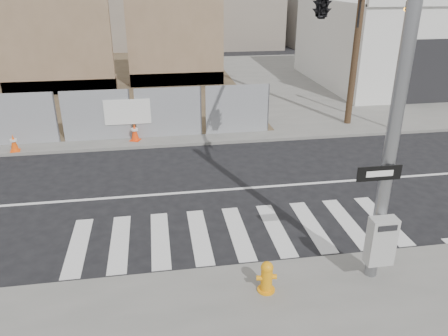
{
  "coord_description": "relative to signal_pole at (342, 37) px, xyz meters",
  "views": [
    {
      "loc": [
        -1.91,
        -11.99,
        6.06
      ],
      "look_at": [
        -0.2,
        -1.48,
        1.4
      ],
      "focal_mm": 35.0,
      "sensor_mm": 36.0,
      "label": 1
    }
  ],
  "objects": [
    {
      "name": "ground",
      "position": [
        -2.49,
        2.05,
        -4.78
      ],
      "size": [
        100.0,
        100.0,
        0.0
      ],
      "primitive_type": "plane",
      "color": "black",
      "rests_on": "ground"
    },
    {
      "name": "sidewalk_far",
      "position": [
        -2.49,
        16.05,
        -4.72
      ],
      "size": [
        50.0,
        20.0,
        0.12
      ],
      "primitive_type": "cube",
      "color": "slate",
      "rests_on": "ground"
    },
    {
      "name": "signal_pole",
      "position": [
        0.0,
        0.0,
        0.0
      ],
      "size": [
        0.96,
        5.87,
        7.0
      ],
      "color": "gray",
      "rests_on": "sidewalk_near"
    },
    {
      "name": "far_signal_pole",
      "position": [
        5.51,
        6.65,
        -1.3
      ],
      "size": [
        0.16,
        0.2,
        5.6
      ],
      "color": "gray",
      "rests_on": "sidewalk_far"
    },
    {
      "name": "concrete_wall_left",
      "position": [
        -9.49,
        15.13,
        -1.4
      ],
      "size": [
        6.0,
        1.3,
        8.0
      ],
      "color": "#796249",
      "rests_on": "sidewalk_far"
    },
    {
      "name": "concrete_wall_right",
      "position": [
        -2.99,
        16.13,
        -1.4
      ],
      "size": [
        5.5,
        1.3,
        8.0
      ],
      "color": "#796249",
      "rests_on": "sidewalk_far"
    },
    {
      "name": "auto_shop",
      "position": [
        11.5,
        15.01,
        -2.25
      ],
      "size": [
        12.0,
        10.2,
        5.95
      ],
      "color": "silver",
      "rests_on": "sidewalk_far"
    },
    {
      "name": "utility_pole_right",
      "position": [
        4.01,
        7.55,
        0.42
      ],
      "size": [
        1.6,
        0.28,
        10.0
      ],
      "color": "#463220",
      "rests_on": "sidewalk_far"
    },
    {
      "name": "fire_hydrant",
      "position": [
        -2.38,
        -2.93,
        -4.32
      ],
      "size": [
        0.44,
        0.43,
        0.7
      ],
      "rotation": [
        0.0,
        0.0,
        -0.2
      ],
      "color": "orange",
      "rests_on": "sidewalk_near"
    },
    {
      "name": "traffic_cone_c",
      "position": [
        -9.66,
        6.27,
        -4.34
      ],
      "size": [
        0.39,
        0.39,
        0.66
      ],
      "rotation": [
        0.0,
        0.0,
        0.18
      ],
      "color": "#FF530D",
      "rests_on": "sidewalk_far"
    },
    {
      "name": "traffic_cone_d",
      "position": [
        -5.27,
        6.74,
        -4.32
      ],
      "size": [
        0.48,
        0.48,
        0.7
      ],
      "rotation": [
        0.0,
        0.0,
        -0.4
      ],
      "color": "#FF3F0D",
      "rests_on": "sidewalk_far"
    }
  ]
}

